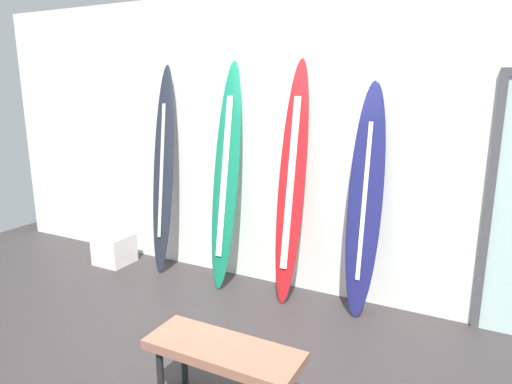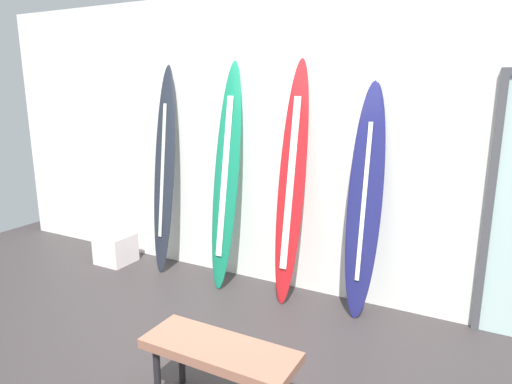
% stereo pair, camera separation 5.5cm
% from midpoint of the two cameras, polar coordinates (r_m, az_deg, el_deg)
% --- Properties ---
extents(ground, '(8.00, 8.00, 0.04)m').
position_cam_midpoint_polar(ground, '(3.78, -6.03, -18.21)').
color(ground, '#322D2D').
extents(wall_back, '(7.20, 0.20, 2.80)m').
position_cam_midpoint_polar(wall_back, '(4.40, 2.90, 6.05)').
color(wall_back, silver).
rests_on(wall_back, ground).
extents(surfboard_charcoal, '(0.26, 0.35, 2.16)m').
position_cam_midpoint_polar(surfboard_charcoal, '(4.82, -11.85, 2.56)').
color(surfboard_charcoal, '#20242F').
rests_on(surfboard_charcoal, ground).
extents(surfboard_emerald, '(0.28, 0.42, 2.18)m').
position_cam_midpoint_polar(surfboard_emerald, '(4.36, -4.14, 1.70)').
color(surfboard_emerald, '#147351').
rests_on(surfboard_emerald, ground).
extents(surfboard_crimson, '(0.27, 0.40, 2.19)m').
position_cam_midpoint_polar(surfboard_crimson, '(4.06, 4.10, 0.81)').
color(surfboard_crimson, red).
rests_on(surfboard_crimson, ground).
extents(surfboard_navy, '(0.30, 0.36, 1.99)m').
position_cam_midpoint_polar(surfboard_navy, '(3.91, 13.12, -1.21)').
color(surfboard_navy, navy).
rests_on(surfboard_navy, ground).
extents(display_block_left, '(0.36, 0.36, 0.33)m').
position_cam_midpoint_polar(display_block_left, '(5.37, -17.62, -6.84)').
color(display_block_left, white).
rests_on(display_block_left, ground).
extents(bench, '(0.96, 0.35, 0.45)m').
position_cam_midpoint_polar(bench, '(2.87, -4.71, -19.70)').
color(bench, '#915E4A').
rests_on(bench, ground).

